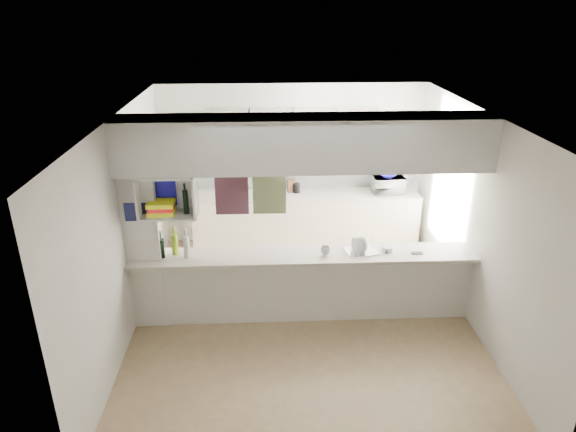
{
  "coord_description": "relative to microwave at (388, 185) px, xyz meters",
  "views": [
    {
      "loc": [
        -0.45,
        -5.54,
        3.77
      ],
      "look_at": [
        -0.16,
        0.5,
        1.21
      ],
      "focal_mm": 32.0,
      "sensor_mm": 36.0,
      "label": 1
    }
  ],
  "objects": [
    {
      "name": "floor",
      "position": [
        -1.51,
        -2.07,
        -1.06
      ],
      "size": [
        4.8,
        4.8,
        0.0
      ],
      "primitive_type": "plane",
      "color": "#8B7451",
      "rests_on": "ground"
    },
    {
      "name": "ceiling",
      "position": [
        -1.51,
        -2.07,
        1.54
      ],
      "size": [
        4.8,
        4.8,
        0.0
      ],
      "primitive_type": "plane",
      "color": "white",
      "rests_on": "wall_back"
    },
    {
      "name": "wall_back",
      "position": [
        -1.51,
        0.33,
        0.24
      ],
      "size": [
        4.2,
        0.0,
        4.2
      ],
      "primitive_type": "plane",
      "rotation": [
        1.57,
        0.0,
        0.0
      ],
      "color": "silver",
      "rests_on": "floor"
    },
    {
      "name": "wall_left",
      "position": [
        -3.61,
        -2.07,
        0.24
      ],
      "size": [
        0.0,
        4.8,
        4.8
      ],
      "primitive_type": "plane",
      "rotation": [
        1.57,
        0.0,
        1.57
      ],
      "color": "silver",
      "rests_on": "floor"
    },
    {
      "name": "wall_right",
      "position": [
        0.59,
        -2.07,
        0.24
      ],
      "size": [
        0.0,
        4.8,
        4.8
      ],
      "primitive_type": "plane",
      "rotation": [
        1.57,
        0.0,
        -1.57
      ],
      "color": "silver",
      "rests_on": "floor"
    },
    {
      "name": "servery_partition",
      "position": [
        -1.68,
        -2.07,
        0.6
      ],
      "size": [
        4.2,
        0.5,
        2.6
      ],
      "color": "silver",
      "rests_on": "floor"
    },
    {
      "name": "cubby_shelf",
      "position": [
        -3.08,
        -2.14,
        0.66
      ],
      "size": [
        0.65,
        0.35,
        0.5
      ],
      "color": "white",
      "rests_on": "bulkhead"
    },
    {
      "name": "kitchen_run",
      "position": [
        -1.35,
        0.06,
        -0.23
      ],
      "size": [
        3.6,
        0.63,
        2.24
      ],
      "color": "beige",
      "rests_on": "floor"
    },
    {
      "name": "microwave",
      "position": [
        0.0,
        0.0,
        0.0
      ],
      "size": [
        0.51,
        0.36,
        0.27
      ],
      "primitive_type": "imported",
      "rotation": [
        0.0,
        0.0,
        3.21
      ],
      "color": "white",
      "rests_on": "bench_top"
    },
    {
      "name": "bowl",
      "position": [
        -0.03,
        -0.02,
        0.17
      ],
      "size": [
        0.26,
        0.26,
        0.06
      ],
      "primitive_type": "imported",
      "color": "#100D92",
      "rests_on": "microwave"
    },
    {
      "name": "dish_rack",
      "position": [
        -0.8,
        -2.05,
        -0.05
      ],
      "size": [
        0.44,
        0.36,
        0.21
      ],
      "rotation": [
        0.0,
        0.0,
        0.22
      ],
      "color": "silver",
      "rests_on": "breakfast_bar"
    },
    {
      "name": "cup",
      "position": [
        -1.25,
        -2.1,
        -0.07
      ],
      "size": [
        0.15,
        0.15,
        0.09
      ],
      "primitive_type": "imported",
      "rotation": [
        0.0,
        0.0,
        -0.34
      ],
      "color": "white",
      "rests_on": "dish_rack"
    },
    {
      "name": "wine_bottles",
      "position": [
        -3.05,
        -2.05,
        0.0
      ],
      "size": [
        0.38,
        0.16,
        0.38
      ],
      "color": "black",
      "rests_on": "breakfast_bar"
    },
    {
      "name": "plastic_tubs",
      "position": [
        -0.45,
        -2.06,
        -0.1
      ],
      "size": [
        0.49,
        0.17,
        0.07
      ],
      "color": "silver",
      "rests_on": "breakfast_bar"
    },
    {
      "name": "utensil_jar",
      "position": [
        -1.46,
        0.08,
        -0.06
      ],
      "size": [
        0.11,
        0.11,
        0.15
      ],
      "primitive_type": "cylinder",
      "color": "black",
      "rests_on": "bench_top"
    },
    {
      "name": "knife_block",
      "position": [
        -1.54,
        0.11,
        -0.03
      ],
      "size": [
        0.12,
        0.11,
        0.21
      ],
      "primitive_type": "cube",
      "rotation": [
        0.0,
        0.0,
        0.25
      ],
      "color": "#522F1C",
      "rests_on": "bench_top"
    }
  ]
}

